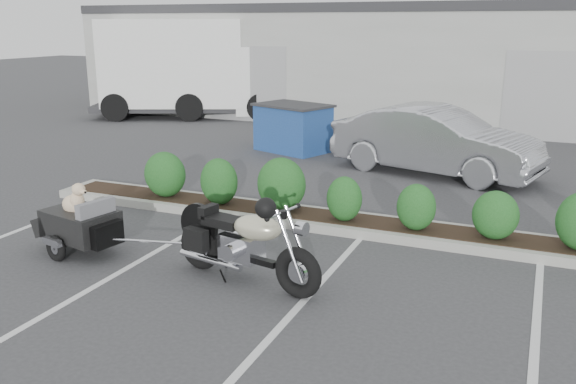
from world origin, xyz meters
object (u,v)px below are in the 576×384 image
at_px(pet_trailer, 80,223).
at_px(sedan, 435,141).
at_px(motorcycle, 245,245).
at_px(delivery_truck, 198,71).
at_px(dumpster, 293,127).

bearing_deg(pet_trailer, sedan, 72.49).
bearing_deg(sedan, motorcycle, -175.18).
height_order(motorcycle, pet_trailer, motorcycle).
bearing_deg(motorcycle, pet_trailer, -168.77).
relative_size(motorcycle, delivery_truck, 0.29).
height_order(pet_trailer, dumpster, dumpster).
distance_m(dumpster, delivery_truck, 7.34).
height_order(pet_trailer, delivery_truck, delivery_truck).
bearing_deg(delivery_truck, sedan, -54.11).
bearing_deg(pet_trailer, delivery_truck, 125.57).
bearing_deg(sedan, delivery_truck, 73.96).
bearing_deg(dumpster, delivery_truck, 161.28).
distance_m(sedan, dumpster, 4.15).
bearing_deg(pet_trailer, motorcycle, 11.23).
height_order(motorcycle, dumpster, motorcycle).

